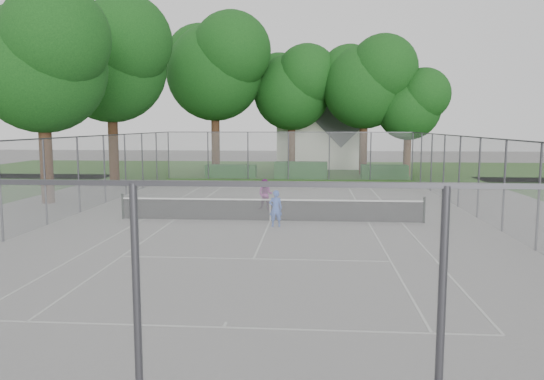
# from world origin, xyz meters

# --- Properties ---
(ground) EXTENTS (120.00, 120.00, 0.00)m
(ground) POSITION_xyz_m (0.00, 0.00, 0.00)
(ground) COLOR slate
(ground) RESTS_ON ground
(grass_far) EXTENTS (60.00, 20.00, 0.00)m
(grass_far) POSITION_xyz_m (0.00, 26.00, 0.00)
(grass_far) COLOR #234C15
(grass_far) RESTS_ON ground
(court_markings) EXTENTS (11.03, 23.83, 0.01)m
(court_markings) POSITION_xyz_m (0.00, 0.00, 0.01)
(court_markings) COLOR beige
(court_markings) RESTS_ON ground
(tennis_net) EXTENTS (12.87, 0.10, 1.10)m
(tennis_net) POSITION_xyz_m (0.00, 0.00, 0.51)
(tennis_net) COLOR black
(tennis_net) RESTS_ON ground
(perimeter_fence) EXTENTS (18.08, 34.08, 3.52)m
(perimeter_fence) POSITION_xyz_m (0.00, 0.00, 1.81)
(perimeter_fence) COLOR #38383D
(perimeter_fence) RESTS_ON ground
(tree_far_left) EXTENTS (9.02, 8.23, 12.96)m
(tree_far_left) POSITION_xyz_m (-6.14, 21.47, 8.91)
(tree_far_left) COLOR #361F13
(tree_far_left) RESTS_ON ground
(tree_far_midleft) EXTENTS (7.39, 6.75, 10.63)m
(tree_far_midleft) POSITION_xyz_m (0.07, 23.16, 7.30)
(tree_far_midleft) COLOR #361F13
(tree_far_midleft) RESTS_ON ground
(tree_far_midright) EXTENTS (7.69, 7.02, 11.06)m
(tree_far_midright) POSITION_xyz_m (5.99, 21.49, 7.60)
(tree_far_midright) COLOR #361F13
(tree_far_midright) RESTS_ON ground
(tree_far_right) EXTENTS (5.86, 5.35, 8.42)m
(tree_far_right) POSITION_xyz_m (9.40, 20.97, 5.78)
(tree_far_right) COLOR #361F13
(tree_far_right) RESTS_ON ground
(tree_side_back) EXTENTS (8.68, 7.93, 12.48)m
(tree_side_back) POSITION_xyz_m (-11.85, 13.64, 8.58)
(tree_side_back) COLOR #361F13
(tree_side_back) RESTS_ON ground
(tree_side_front) EXTENTS (7.52, 6.87, 10.81)m
(tree_side_front) POSITION_xyz_m (-11.85, 4.25, 7.43)
(tree_side_front) COLOR #361F13
(tree_side_front) RESTS_ON ground
(hedge_left) EXTENTS (3.90, 1.17, 0.97)m
(hedge_left) POSITION_xyz_m (-4.49, 18.34, 0.49)
(hedge_left) COLOR #17481A
(hedge_left) RESTS_ON ground
(hedge_mid) EXTENTS (3.98, 1.14, 1.25)m
(hedge_mid) POSITION_xyz_m (0.90, 17.95, 0.63)
(hedge_mid) COLOR #17481A
(hedge_mid) RESTS_ON ground
(hedge_right) EXTENTS (3.44, 1.26, 1.03)m
(hedge_right) POSITION_xyz_m (7.18, 18.27, 0.52)
(hedge_right) COLOR #17481A
(hedge_right) RESTS_ON ground
(house) EXTENTS (7.74, 6.00, 9.64)m
(house) POSITION_xyz_m (2.41, 28.78, 3.88)
(house) COLOR white
(house) RESTS_ON ground
(girl_player) EXTENTS (0.60, 0.45, 1.47)m
(girl_player) POSITION_xyz_m (0.31, -1.20, 0.74)
(girl_player) COLOR blue
(girl_player) RESTS_ON ground
(woman_player) EXTENTS (0.83, 0.71, 1.47)m
(woman_player) POSITION_xyz_m (-0.48, 3.04, 0.73)
(woman_player) COLOR #822B75
(woman_player) RESTS_ON ground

